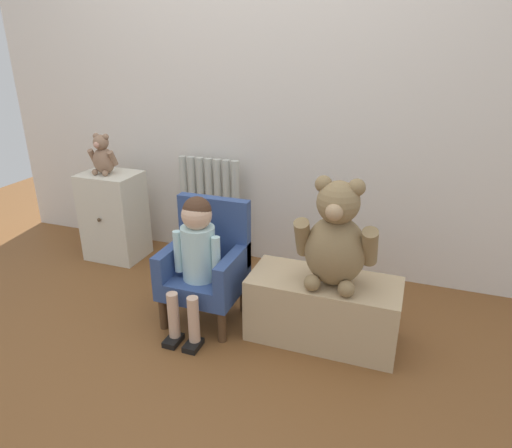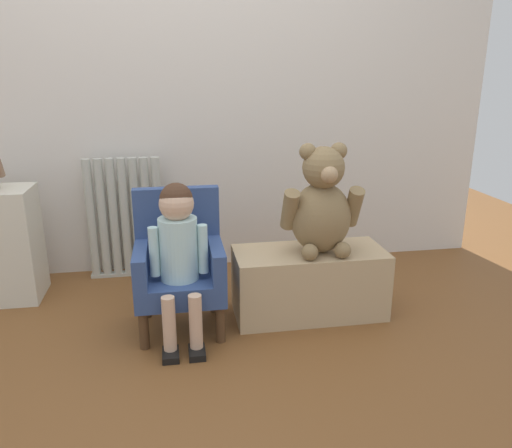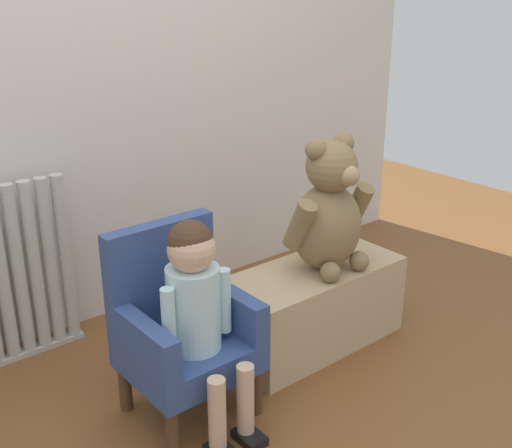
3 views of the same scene
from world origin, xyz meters
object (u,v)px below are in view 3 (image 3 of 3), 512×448
radiator (19,273)px  child_armchair (181,327)px  low_bench (313,306)px  child_figure (197,298)px  large_teddy_bear (329,212)px

radiator → child_armchair: (0.29, -0.66, -0.04)m
radiator → low_bench: size_ratio=0.96×
child_figure → child_armchair: bearing=90.0°
low_bench → large_teddy_bear: size_ratio=1.40×
low_bench → large_teddy_bear: large_teddy_bear is taller
child_armchair → large_teddy_bear: size_ratio=1.24×
child_armchair → low_bench: (0.62, 0.01, -0.14)m
radiator → low_bench: 1.13m
child_figure → large_teddy_bear: (0.67, 0.09, 0.10)m
child_armchair → radiator: bearing=113.8°
child_figure → radiator: bearing=110.8°
child_armchair → child_figure: child_figure is taller
child_figure → low_bench: (0.62, 0.11, -0.29)m
child_figure → low_bench: 0.70m
radiator → large_teddy_bear: (0.96, -0.67, 0.21)m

